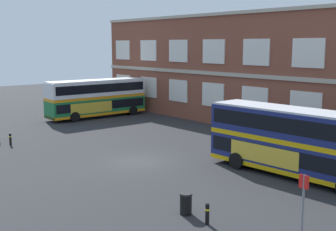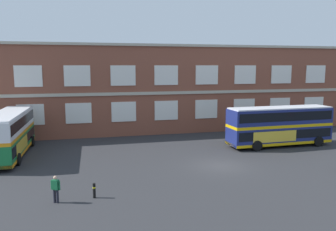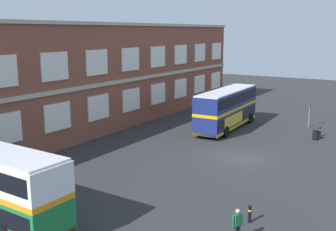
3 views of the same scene
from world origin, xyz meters
name	(u,v)px [view 1 (image 1 of 3)]	position (x,y,z in m)	size (l,w,h in m)	color
ground_plane	(160,157)	(0.00, 2.00, 0.00)	(120.00, 120.00, 0.00)	#2B2B2D
brick_terminal_building	(307,73)	(1.34, 17.98, 5.27)	(51.18, 8.19, 10.83)	brown
double_decker_near	(97,98)	(-17.57, 7.57, 2.15)	(3.10, 11.07, 4.07)	#197038
double_decker_middle	(295,141)	(8.72, 5.21, 2.15)	(11.08, 3.14, 4.07)	navy
bus_stand_flag	(303,200)	(13.86, -1.94, 1.64)	(0.44, 0.10, 2.70)	slate
station_litter_bin	(186,204)	(8.90, -3.75, 0.52)	(0.60, 0.60, 1.03)	black
safety_bollard_west	(10,139)	(-10.46, -4.64, 0.49)	(0.19, 0.19, 0.95)	black
safety_bollard_east	(207,214)	(10.36, -3.83, 0.49)	(0.19, 0.19, 0.95)	black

